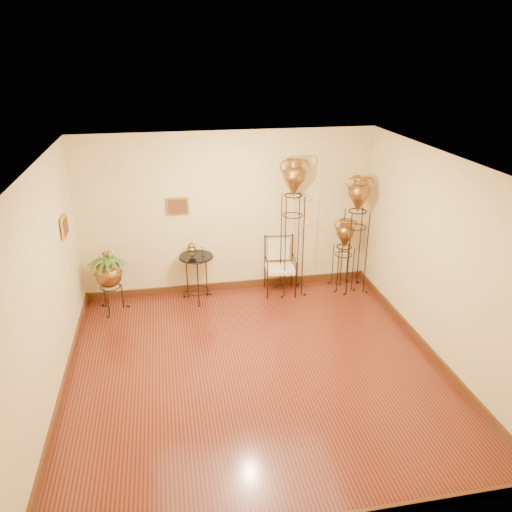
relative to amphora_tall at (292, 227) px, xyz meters
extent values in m
plane|color=maroon|center=(-1.04, -2.15, -1.22)|extent=(5.00, 5.00, 0.00)
cube|color=#472510|center=(-1.04, 0.33, -1.16)|extent=(5.00, 0.04, 0.12)
cube|color=#472510|center=(-3.52, -2.15, -1.16)|extent=(0.04, 5.00, 0.12)
cube|color=#472510|center=(1.44, -2.15, -1.16)|extent=(0.04, 5.00, 0.12)
cube|color=gold|center=(-1.89, 0.31, 0.38)|extent=(0.36, 0.03, 0.29)
cube|color=gold|center=(-3.50, -0.70, 0.48)|extent=(0.03, 0.36, 0.29)
cube|color=beige|center=(-0.20, 0.00, -0.76)|extent=(0.53, 0.49, 0.06)
cube|color=beige|center=(-0.20, 0.00, -0.48)|extent=(0.38, 0.06, 0.39)
cylinder|color=black|center=(-1.64, 0.00, -0.41)|extent=(0.56, 0.56, 0.02)
camera|label=1|loc=(-2.07, -7.69, 2.83)|focal=35.00mm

